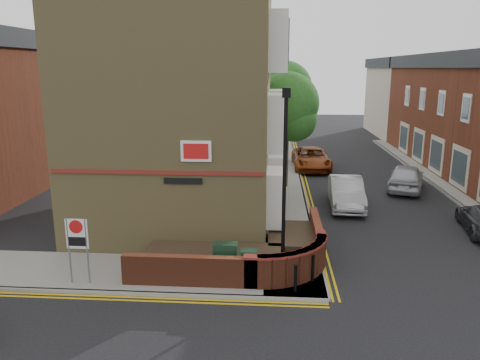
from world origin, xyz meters
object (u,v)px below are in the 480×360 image
(lamppost, at_px, (284,186))
(silver_car_near, at_px, (346,193))
(utility_cabinet_large, at_px, (226,260))
(zone_sign, at_px, (77,239))

(lamppost, bearing_deg, silver_car_near, 69.46)
(utility_cabinet_large, bearing_deg, zone_sign, -170.31)
(zone_sign, height_order, silver_car_near, zone_sign)
(zone_sign, xyz_separation_m, silver_car_near, (10.00, 9.78, -0.88))
(utility_cabinet_large, bearing_deg, lamppost, -3.01)
(lamppost, relative_size, utility_cabinet_large, 5.25)
(zone_sign, bearing_deg, silver_car_near, 44.36)
(zone_sign, bearing_deg, lamppost, 6.07)
(silver_car_near, bearing_deg, lamppost, -107.45)
(zone_sign, bearing_deg, utility_cabinet_large, 9.69)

